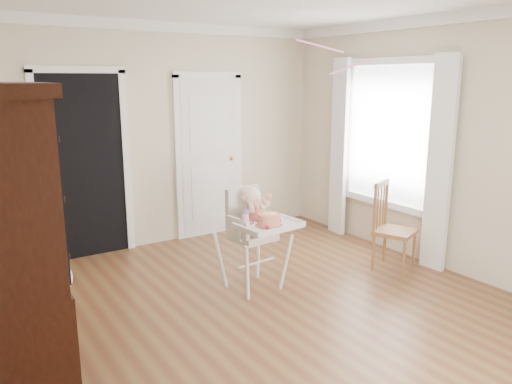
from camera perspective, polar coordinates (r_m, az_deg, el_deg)
floor at (r=4.50m, az=2.03°, el=-14.18°), size 5.00×5.00×0.00m
wall_back at (r=6.26m, az=-11.24°, el=6.25°), size 4.50×0.00×4.50m
wall_right at (r=5.66m, az=21.19°, el=4.95°), size 0.00×5.00×5.00m
doorway at (r=6.00m, az=-19.07°, el=3.18°), size 1.06×0.05×2.22m
closet_door at (r=6.57m, az=-5.36°, el=3.88°), size 0.96×0.09×2.13m
window_right at (r=6.11m, az=14.67°, el=5.33°), size 0.13×1.84×2.30m
high_chair at (r=4.85m, az=-0.30°, el=-4.05°), size 0.64×0.77×1.03m
baby at (r=4.83m, az=-0.47°, el=-2.21°), size 0.32×0.24×0.47m
cake at (r=4.59m, az=1.52°, el=-3.22°), size 0.26×0.26×0.12m
sippy_cup at (r=4.64m, az=-1.24°, el=-2.89°), size 0.07×0.07×0.17m
china_cabinet at (r=3.45m, az=-26.14°, el=-5.92°), size 0.53×1.20×2.02m
dining_chair at (r=5.62m, az=15.31°, el=-4.10°), size 0.51×0.51×0.96m
streamer at (r=5.27m, az=7.31°, el=16.22°), size 0.38×0.35×0.15m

